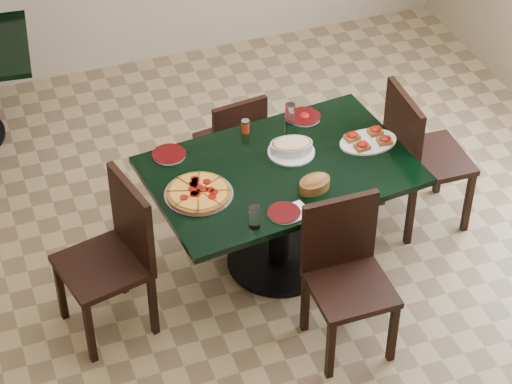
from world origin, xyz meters
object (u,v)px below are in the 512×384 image
object	(u,v)px
chair_far	(234,141)
lasagna_casserole	(291,147)
pepperoni_pizza	(199,193)
chair_left	(116,250)
chair_right	(417,151)
bruschetta_platter	(368,140)
main_table	(280,192)
chair_near	(345,268)
bread_basket	(315,183)

from	to	relation	value
chair_far	lasagna_casserole	size ratio (longest dim) A/B	2.85
pepperoni_pizza	chair_left	bearing A→B (deg)	-172.81
chair_right	bruschetta_platter	xyz separation A→B (m)	(-0.37, -0.04, 0.21)
main_table	pepperoni_pizza	world-z (taller)	pepperoni_pizza
bruschetta_platter	main_table	bearing A→B (deg)	-175.28
main_table	chair_near	xyz separation A→B (m)	(0.12, -0.68, -0.05)
chair_near	bread_basket	xyz separation A→B (m)	(-0.01, 0.44, 0.27)
main_table	chair_right	bearing A→B (deg)	-0.91
chair_right	bread_basket	xyz separation A→B (m)	(-0.84, -0.33, 0.22)
chair_right	bruschetta_platter	bearing A→B (deg)	97.56
chair_near	bread_basket	world-z (taller)	chair_near
chair_near	chair_right	bearing A→B (deg)	43.42
chair_far	lasagna_casserole	distance (m)	0.73
pepperoni_pizza	bruschetta_platter	world-z (taller)	bruschetta_platter
chair_left	bread_basket	xyz separation A→B (m)	(1.15, -0.11, 0.24)
chair_left	chair_far	bearing A→B (deg)	118.56
chair_left	bruschetta_platter	bearing A→B (deg)	84.00
main_table	bruschetta_platter	world-z (taller)	bruschetta_platter
chair_left	lasagna_casserole	xyz separation A→B (m)	(1.15, 0.25, 0.25)
chair_right	lasagna_casserole	xyz separation A→B (m)	(-0.84, 0.03, 0.23)
chair_right	bruschetta_platter	size ratio (longest dim) A/B	2.79
pepperoni_pizza	bread_basket	xyz separation A→B (m)	(0.63, -0.17, 0.02)
chair_right	pepperoni_pizza	xyz separation A→B (m)	(-1.48, -0.16, 0.20)
chair_right	chair_left	xyz separation A→B (m)	(-1.99, -0.22, -0.01)
chair_far	bruschetta_platter	world-z (taller)	bruschetta_platter
chair_far	lasagna_casserole	bearing A→B (deg)	96.95
chair_far	bread_basket	bearing A→B (deg)	91.96
main_table	lasagna_casserole	xyz separation A→B (m)	(0.11, 0.12, 0.23)
pepperoni_pizza	bruschetta_platter	size ratio (longest dim) A/B	1.10
chair_right	chair_far	bearing A→B (deg)	58.70
bruschetta_platter	pepperoni_pizza	bearing A→B (deg)	-173.78
chair_right	pepperoni_pizza	size ratio (longest dim) A/B	2.55
chair_far	chair_right	size ratio (longest dim) A/B	0.80
chair_far	bruschetta_platter	size ratio (longest dim) A/B	2.24
chair_far	bread_basket	world-z (taller)	bread_basket
chair_left	bread_basket	distance (m)	1.18
pepperoni_pizza	main_table	bearing A→B (deg)	7.85
bruschetta_platter	chair_left	bearing A→B (deg)	-173.47
chair_far	chair_left	xyz separation A→B (m)	(-1.00, -0.87, 0.11)
chair_near	chair_left	bearing A→B (deg)	155.43
chair_far	chair_right	xyz separation A→B (m)	(0.99, -0.65, 0.12)
chair_far	chair_near	xyz separation A→B (m)	(0.16, -1.42, 0.08)
lasagna_casserole	main_table	bearing A→B (deg)	-122.70
lasagna_casserole	pepperoni_pizza	bearing A→B (deg)	-152.48
main_table	chair_near	bearing A→B (deg)	-86.06
chair_near	chair_right	world-z (taller)	chair_right
main_table	chair_left	size ratio (longest dim) A/B	1.65
chair_far	chair_left	distance (m)	1.33
pepperoni_pizza	lasagna_casserole	distance (m)	0.66
chair_right	chair_left	bearing A→B (deg)	98.18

